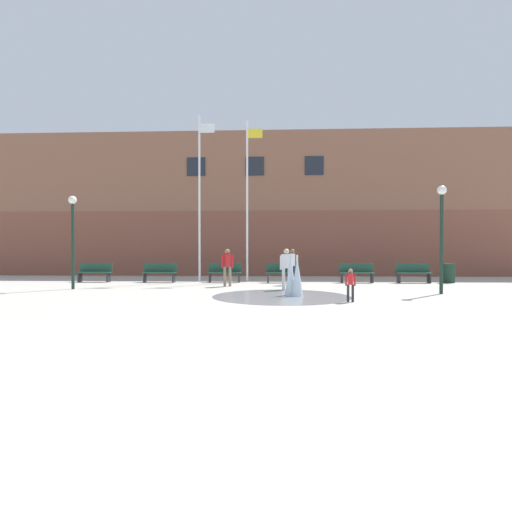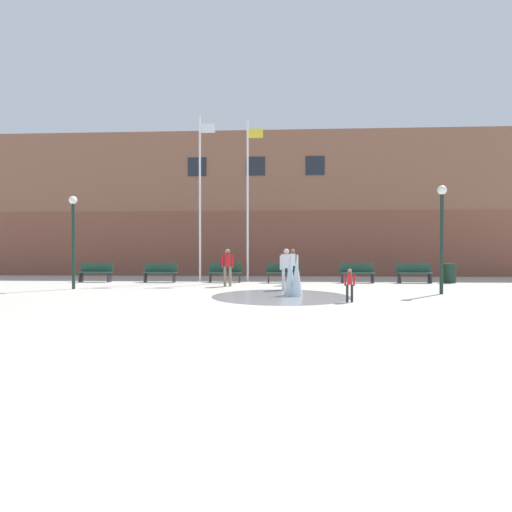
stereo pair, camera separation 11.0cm
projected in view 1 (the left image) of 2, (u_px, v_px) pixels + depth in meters
ground_plane at (218, 326)px, 8.04m from camera, size 100.00×100.00×0.00m
library_building at (257, 209)px, 26.64m from camera, size 36.00×6.05×8.66m
splash_fountain at (290, 282)px, 13.35m from camera, size 4.58×4.58×1.33m
park_bench_far_left at (95, 272)px, 19.25m from camera, size 1.60×0.44×0.91m
park_bench_left_of_flagpoles at (160, 272)px, 19.09m from camera, size 1.60×0.44×0.91m
park_bench_under_left_flagpole at (225, 272)px, 19.08m from camera, size 1.60×0.44×0.91m
park_bench_center at (283, 273)px, 18.84m from camera, size 1.60×0.44×0.91m
park_bench_under_right_flagpole at (357, 273)px, 18.82m from camera, size 1.60×0.44×0.91m
park_bench_far_right at (413, 273)px, 18.69m from camera, size 1.60×0.44×0.91m
adult_in_red at (286, 266)px, 15.40m from camera, size 0.50×0.37×1.59m
child_running at (350, 283)px, 11.74m from camera, size 0.31×0.24×0.99m
adult_near_bench at (292, 264)px, 17.65m from camera, size 0.50×0.36×1.59m
adult_watching at (227, 264)px, 16.88m from camera, size 0.50×0.39×1.59m
flagpole_left at (200, 194)px, 19.56m from camera, size 0.80×0.10×8.14m
flagpole_right at (248, 196)px, 19.46m from camera, size 0.80×0.10×7.85m
lamp_post_left_lane at (73, 228)px, 15.67m from camera, size 0.32×0.32×3.67m
lamp_post_right_lane at (442, 223)px, 13.92m from camera, size 0.32×0.32×3.79m
trash_can at (449, 273)px, 18.78m from camera, size 0.56×0.56×0.90m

